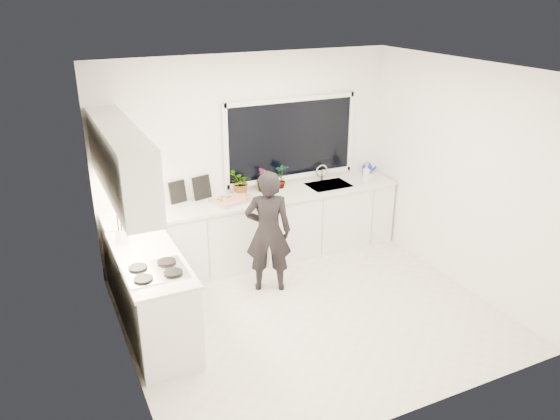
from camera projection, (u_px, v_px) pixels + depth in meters
floor at (310, 314)px, 6.20m from camera, size 4.00×3.50×0.02m
wall_back at (249, 158)px, 7.16m from camera, size 4.00×0.02×2.70m
wall_left at (116, 237)px, 4.89m from camera, size 0.02×3.50×2.70m
wall_right at (461, 176)px, 6.48m from camera, size 0.02×3.50×2.70m
ceiling at (316, 69)px, 5.17m from camera, size 4.00×3.50×0.02m
window at (291, 139)px, 7.29m from camera, size 1.80×0.02×1.00m
base_cabinets_back at (259, 230)px, 7.24m from camera, size 3.92×0.58×0.88m
base_cabinets_left at (153, 298)px, 5.66m from camera, size 0.58×1.60×0.88m
countertop_back at (259, 198)px, 7.06m from camera, size 3.94×0.62×0.04m
countertop_left at (149, 258)px, 5.49m from camera, size 0.62×1.60×0.04m
upper_cabinets at (120, 160)px, 5.37m from camera, size 0.34×2.10×0.70m
sink at (329, 188)px, 7.50m from camera, size 0.58×0.42×0.14m
faucet at (322, 173)px, 7.60m from camera, size 0.03×0.03×0.22m
stovetop at (155, 271)px, 5.17m from camera, size 0.56×0.48×0.03m
person at (268, 232)px, 6.44m from camera, size 0.65×0.55×1.51m
pizza_tray at (233, 200)px, 6.89m from camera, size 0.57×0.48×0.03m
pizza at (233, 199)px, 6.88m from camera, size 0.52×0.43×0.01m
watering_can at (367, 170)px, 7.88m from camera, size 0.19×0.19×0.13m
paper_towel_roll at (137, 203)px, 6.49m from camera, size 0.11×0.11×0.26m
knife_block at (137, 203)px, 6.53m from camera, size 0.14×0.12×0.22m
utensil_crock at (122, 236)px, 5.75m from camera, size 0.17×0.17×0.16m
picture_frame_large at (178, 192)px, 6.81m from camera, size 0.22×0.07×0.28m
picture_frame_small at (202, 187)px, 6.94m from camera, size 0.25×0.09×0.30m
herb_plants at (254, 181)px, 7.14m from camera, size 0.89×0.38×0.34m
soap_bottles at (367, 174)px, 7.51m from camera, size 0.17×0.14×0.28m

